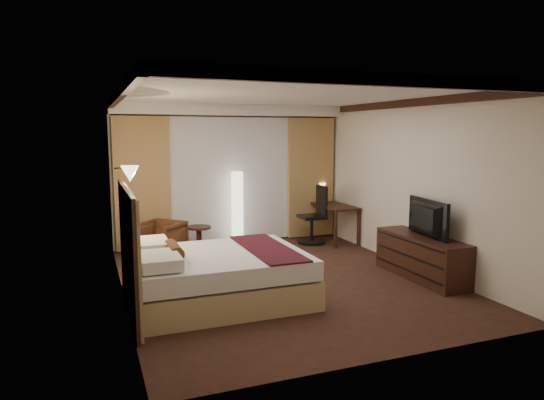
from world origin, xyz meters
name	(u,v)px	position (x,y,z in m)	size (l,w,h in m)	color
floor	(282,280)	(0.00, 0.00, 0.00)	(4.50, 5.50, 0.01)	#311E13
ceiling	(282,95)	(0.00, 0.00, 2.70)	(4.50, 5.50, 0.01)	white
back_wall	(230,175)	(0.00, 2.75, 1.35)	(4.50, 0.02, 2.70)	white
left_wall	(120,197)	(-2.25, 0.00, 1.35)	(0.02, 5.50, 2.70)	white
right_wall	(411,184)	(2.25, 0.00, 1.35)	(0.02, 5.50, 2.70)	white
crown_molding	(282,99)	(0.00, 0.00, 2.64)	(4.50, 5.50, 0.12)	black
soffit	(232,110)	(0.00, 2.50, 2.60)	(4.50, 0.50, 0.20)	white
curtain_sheer	(231,180)	(0.00, 2.67, 1.25)	(2.48, 0.04, 2.45)	silver
curtain_left_drape	(142,184)	(-1.70, 2.61, 1.25)	(1.00, 0.14, 2.45)	tan
curtain_right_drape	(310,178)	(1.70, 2.61, 1.25)	(1.00, 0.14, 2.45)	tan
wall_sconce	(130,174)	(-2.09, 0.34, 1.62)	(0.24, 0.24, 0.24)	white
bed	(220,276)	(-1.09, -0.52, 0.32)	(2.21, 1.72, 0.65)	white
headboard	(129,252)	(-2.20, -0.52, 0.75)	(0.12, 2.02, 1.50)	tan
armchair	(161,237)	(-1.47, 2.01, 0.35)	(0.68, 0.64, 0.70)	#442B14
side_table	(199,239)	(-0.78, 2.08, 0.24)	(0.44, 0.44, 0.49)	black
floor_lamp	(237,208)	(0.05, 2.40, 0.72)	(0.30, 0.30, 1.45)	white
desk	(332,223)	(1.95, 2.08, 0.38)	(0.55, 1.30, 0.75)	black
desk_lamp	(322,193)	(1.95, 2.57, 0.92)	(0.18, 0.18, 0.34)	#FFD899
office_chair	(312,215)	(1.46, 2.03, 0.57)	(0.55, 0.55, 1.15)	black
dresser	(421,257)	(2.00, -0.66, 0.32)	(0.50, 1.66, 0.65)	black
television	(422,216)	(1.97, -0.66, 0.94)	(1.04, 0.60, 0.14)	black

